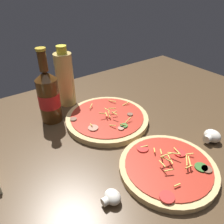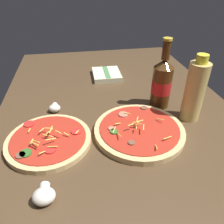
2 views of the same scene
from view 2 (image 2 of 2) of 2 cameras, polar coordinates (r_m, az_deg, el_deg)
counter_slab at (r=78.28cm, az=2.46°, el=-3.32°), size 160.00×90.00×2.50cm
pizza_near at (r=70.99cm, az=-16.18°, el=-7.06°), size 26.22×26.22×4.97cm
pizza_far at (r=72.41cm, az=7.07°, el=-4.75°), size 29.53×29.53×5.06cm
beer_bottle at (r=84.23cm, az=12.87°, el=7.43°), size 7.41×7.41×26.21cm
oil_bottle at (r=79.19cm, az=20.77°, el=5.12°), size 6.80×6.80×23.52cm
mushroom_left at (r=85.05cm, az=-14.77°, el=1.05°), size 4.57×4.36×3.05cm
mushroom_right at (r=56.14cm, az=-17.34°, el=-20.03°), size 5.63×5.36×3.76cm
dish_towel at (r=110.24cm, az=-1.43°, el=9.78°), size 15.58×13.53×2.56cm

